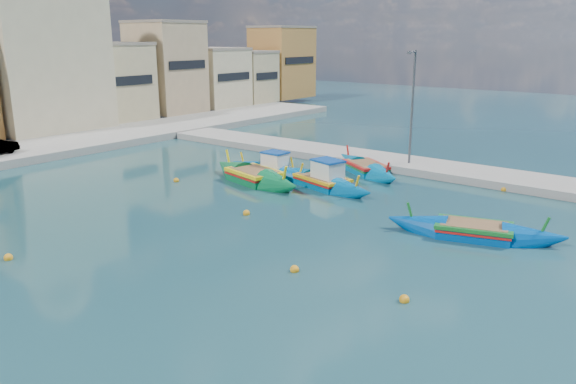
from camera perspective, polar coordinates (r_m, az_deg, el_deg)
ground at (r=21.99m, az=6.02°, el=-8.32°), size 160.00×160.00×0.00m
east_quay at (r=37.71m, az=20.70°, el=1.32°), size 4.00×70.00×0.50m
north_townhouses at (r=55.39m, az=-26.92°, el=9.90°), size 83.20×7.87×10.19m
church_block at (r=57.33m, az=-24.58°, el=13.74°), size 10.00×10.00×19.10m
quay_street_lamp at (r=38.62m, az=12.47°, el=8.45°), size 1.18×0.16×8.00m
luzzu_turquoise_cabin at (r=34.19m, az=3.54°, el=1.06°), size 4.00×8.68×2.73m
luzzu_blue_cabin at (r=36.79m, az=-1.74°, el=2.10°), size 2.03×7.33×2.57m
luzzu_cyan_mid at (r=38.06m, az=7.92°, el=2.31°), size 5.95×7.82×2.39m
luzzu_green at (r=35.37m, az=-3.41°, el=1.49°), size 4.19×8.92×2.72m
luzzu_blue_south at (r=26.99m, az=18.33°, el=-3.90°), size 4.08×8.38×2.36m
mooring_buoys at (r=27.04m, az=-1.26°, el=-3.42°), size 23.74×19.31×0.36m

